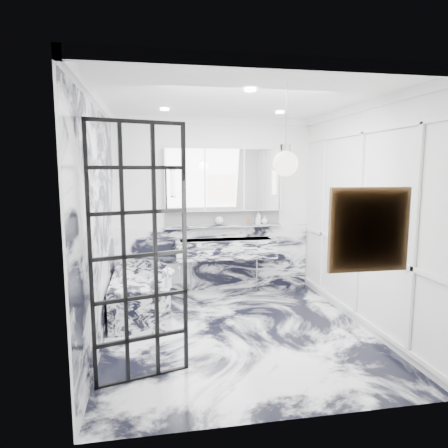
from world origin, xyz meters
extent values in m
plane|color=white|center=(0.00, 0.00, 0.00)|extent=(3.60, 3.60, 0.00)
plane|color=white|center=(0.00, 0.00, 2.80)|extent=(3.60, 3.60, 0.00)
plane|color=white|center=(0.00, 1.80, 1.40)|extent=(3.60, 0.00, 3.60)
plane|color=white|center=(0.00, -1.80, 1.40)|extent=(3.60, 0.00, 3.60)
plane|color=white|center=(-1.60, 0.00, 1.40)|extent=(0.00, 3.60, 3.60)
plane|color=white|center=(1.60, 0.00, 1.40)|extent=(0.00, 3.60, 3.60)
cube|color=white|center=(0.00, 1.78, 0.53)|extent=(3.18, 0.05, 1.05)
cube|color=white|center=(-1.59, 0.00, 1.34)|extent=(0.02, 3.56, 2.68)
cube|color=white|center=(1.58, 0.00, 1.30)|extent=(0.03, 3.40, 2.30)
imported|color=#8C5919|center=(0.73, 1.71, 1.20)|extent=(0.09, 0.09, 0.22)
imported|color=#4C4C51|center=(0.72, 1.71, 1.17)|extent=(0.08, 0.09, 0.16)
imported|color=silver|center=(0.83, 1.71, 1.16)|extent=(0.13, 0.13, 0.14)
sphere|color=white|center=(0.07, 1.71, 1.17)|extent=(0.14, 0.14, 0.14)
cylinder|color=#8C5919|center=(0.57, 1.71, 1.14)|extent=(0.04, 0.04, 0.10)
cylinder|color=silver|center=(-0.82, 0.19, 0.61)|extent=(0.08, 0.08, 0.12)
cube|color=#B46E12|center=(0.69, -1.76, 1.53)|extent=(0.57, 0.06, 0.57)
sphere|color=white|center=(0.18, -1.21, 2.05)|extent=(0.22, 0.22, 0.22)
cube|color=silver|center=(0.15, 1.55, 0.73)|extent=(1.60, 0.45, 0.30)
cube|color=silver|center=(0.15, 1.72, 1.07)|extent=(1.90, 0.14, 0.04)
cube|color=white|center=(0.15, 1.78, 1.21)|extent=(1.90, 0.03, 0.23)
cube|color=white|center=(0.15, 1.73, 1.82)|extent=(1.90, 0.16, 1.00)
cylinder|color=white|center=(-0.67, 1.63, 1.78)|extent=(0.07, 0.07, 0.40)
cylinder|color=white|center=(0.97, 1.63, 1.78)|extent=(0.07, 0.07, 0.40)
cube|color=silver|center=(-1.18, 0.90, 0.28)|extent=(0.75, 1.65, 0.55)
camera|label=1|loc=(-0.99, -4.62, 2.01)|focal=32.00mm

